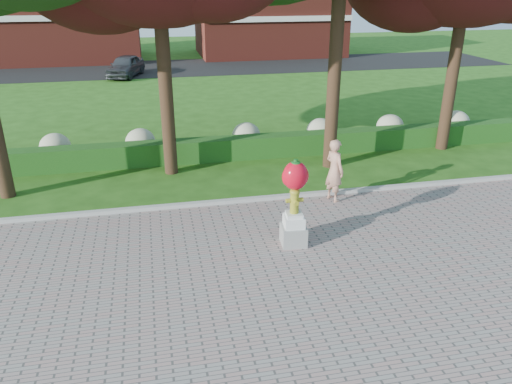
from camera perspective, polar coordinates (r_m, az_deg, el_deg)
ground at (r=12.18m, az=1.46°, el=-6.96°), size 100.00×100.00×0.00m
walkway at (r=9.07m, az=7.64°, el=-19.30°), size 40.00×14.00×0.04m
curb at (r=14.76m, az=-1.23°, el=-0.97°), size 40.00×0.18×0.15m
lawn_hedge at (r=18.33m, az=-3.60°, el=4.97°), size 24.00×0.70×0.80m
hydrangea_row at (r=19.31m, az=-2.38°, el=6.42°), size 20.10×1.10×0.99m
street at (r=38.80m, az=-8.42°, el=13.90°), size 50.00×8.00×0.02m
building_left at (r=44.95m, az=-22.79°, el=18.18°), size 14.00×8.00×7.00m
building_right at (r=45.56m, az=1.42°, el=19.52°), size 12.00×8.00×6.40m
hydrant_sculpture at (r=12.00m, az=4.43°, el=-0.97°), size 0.65×0.65×2.23m
woman at (r=14.73m, az=8.96°, el=2.47°), size 0.65×0.79×1.87m
parked_car at (r=35.68m, az=-14.70°, el=13.77°), size 2.85×4.44×1.41m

